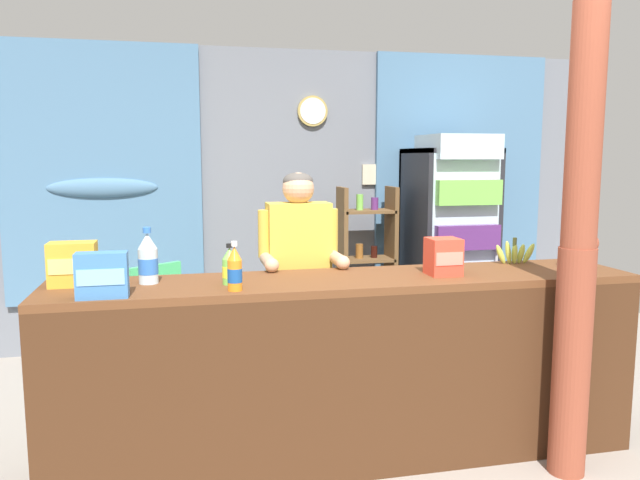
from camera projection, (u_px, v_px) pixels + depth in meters
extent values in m
plane|color=gray|center=(329.00, 408.00, 4.04)|extent=(7.53, 7.53, 0.00)
cube|color=slate|center=(286.00, 198.00, 5.44)|extent=(5.62, 0.12, 2.54)
cube|color=teal|center=(103.00, 175.00, 5.00)|extent=(1.58, 0.04, 2.11)
ellipsoid|color=teal|center=(103.00, 188.00, 4.99)|extent=(0.87, 0.10, 0.16)
cube|color=teal|center=(460.00, 173.00, 5.68)|extent=(1.62, 0.04, 2.11)
ellipsoid|color=teal|center=(460.00, 184.00, 5.67)|extent=(0.89, 0.10, 0.16)
cylinder|color=tan|center=(313.00, 111.00, 5.31)|extent=(0.26, 0.03, 0.26)
cylinder|color=white|center=(313.00, 111.00, 5.30)|extent=(0.22, 0.01, 0.22)
cube|color=beige|center=(375.00, 174.00, 5.51)|extent=(0.24, 0.02, 0.18)
cube|color=brown|center=(349.00, 281.00, 3.27)|extent=(3.11, 0.58, 0.04)
cube|color=#432715|center=(363.00, 390.00, 3.07)|extent=(3.11, 0.04, 0.96)
cube|color=#432715|center=(49.00, 395.00, 3.00)|extent=(0.08, 0.52, 0.96)
cube|color=#432715|center=(594.00, 352.00, 3.66)|extent=(0.08, 0.52, 0.96)
cylinder|color=brown|center=(571.00, 362.00, 3.13)|extent=(0.19, 0.19, 1.18)
cylinder|color=brown|center=(585.00, 127.00, 2.98)|extent=(0.17, 0.17, 1.18)
ellipsoid|color=brown|center=(593.00, 243.00, 3.07)|extent=(0.06, 0.05, 0.08)
cube|color=#232328|center=(433.00, 242.00, 5.65)|extent=(0.66, 0.04, 1.70)
cube|color=#232328|center=(414.00, 249.00, 5.28)|extent=(0.04, 0.68, 1.70)
cube|color=#232328|center=(480.00, 246.00, 5.41)|extent=(0.04, 0.68, 1.70)
cube|color=#232328|center=(450.00, 151.00, 5.23)|extent=(0.66, 0.68, 0.04)
cube|color=#232328|center=(445.00, 338.00, 5.45)|extent=(0.66, 0.68, 0.08)
cube|color=silver|center=(465.00, 247.00, 5.02)|extent=(0.60, 0.02, 1.54)
cylinder|color=#B7B7BC|center=(497.00, 253.00, 5.06)|extent=(0.02, 0.02, 0.40)
cube|color=silver|center=(446.00, 286.00, 5.39)|extent=(0.58, 0.60, 0.02)
cube|color=#56286B|center=(454.00, 276.00, 5.24)|extent=(0.54, 0.56, 0.20)
cube|color=silver|center=(448.00, 245.00, 5.34)|extent=(0.58, 0.60, 0.02)
cube|color=#56286B|center=(455.00, 234.00, 5.19)|extent=(0.54, 0.56, 0.20)
cube|color=silver|center=(449.00, 203.00, 5.29)|extent=(0.58, 0.60, 0.02)
cube|color=#75C64C|center=(456.00, 191.00, 5.14)|extent=(0.54, 0.56, 0.20)
cube|color=silver|center=(450.00, 160.00, 5.24)|extent=(0.58, 0.60, 0.02)
cube|color=silver|center=(457.00, 147.00, 5.10)|extent=(0.54, 0.56, 0.20)
cube|color=brown|center=(342.00, 268.00, 5.25)|extent=(0.04, 0.28, 1.38)
cube|color=brown|center=(391.00, 266.00, 5.35)|extent=(0.04, 0.28, 1.38)
cube|color=brown|center=(367.00, 211.00, 5.24)|extent=(0.44, 0.28, 0.02)
cylinder|color=#75C64C|center=(360.00, 202.00, 5.21)|extent=(0.06, 0.06, 0.13)
cylinder|color=#56286B|center=(375.00, 204.00, 5.24)|extent=(0.06, 0.06, 0.11)
cube|color=brown|center=(367.00, 259.00, 5.29)|extent=(0.44, 0.28, 0.02)
cylinder|color=brown|center=(359.00, 251.00, 5.27)|extent=(0.07, 0.07, 0.12)
cylinder|color=black|center=(374.00, 252.00, 5.30)|extent=(0.06, 0.06, 0.10)
cube|color=brown|center=(366.00, 306.00, 5.35)|extent=(0.44, 0.28, 0.02)
cylinder|color=black|center=(359.00, 296.00, 5.32)|extent=(0.05, 0.05, 0.16)
cylinder|color=silver|center=(374.00, 296.00, 5.35)|extent=(0.05, 0.05, 0.14)
cube|color=#4CC675|center=(173.00, 326.00, 4.36)|extent=(0.61, 0.61, 0.04)
cube|color=#4CC675|center=(156.00, 292.00, 4.46)|extent=(0.37, 0.27, 0.40)
cylinder|color=#4CC675|center=(166.00, 369.00, 4.12)|extent=(0.04, 0.04, 0.44)
cylinder|color=#4CC675|center=(212.00, 356.00, 4.40)|extent=(0.04, 0.04, 0.44)
cylinder|color=#4CC675|center=(136.00, 357.00, 4.37)|extent=(0.04, 0.04, 0.44)
cylinder|color=#4CC675|center=(181.00, 345.00, 4.65)|extent=(0.04, 0.04, 0.44)
cube|color=#4CC675|center=(147.00, 315.00, 4.20)|extent=(0.26, 0.35, 0.03)
cube|color=#4CC675|center=(196.00, 305.00, 4.49)|extent=(0.26, 0.35, 0.03)
cylinder|color=#28282D|center=(286.00, 358.00, 3.78)|extent=(0.11, 0.11, 0.81)
cylinder|color=#28282D|center=(312.00, 356.00, 3.81)|extent=(0.11, 0.11, 0.81)
cube|color=gold|center=(299.00, 248.00, 3.71)|extent=(0.37, 0.20, 0.55)
sphere|color=tan|center=(298.00, 188.00, 3.66)|extent=(0.19, 0.19, 0.19)
ellipsoid|color=#4C4742|center=(298.00, 181.00, 3.66)|extent=(0.18, 0.18, 0.10)
cylinder|color=gold|center=(265.00, 234.00, 3.65)|extent=(0.08, 0.08, 0.28)
cylinder|color=tan|center=(269.00, 261.00, 3.52)|extent=(0.07, 0.26, 0.07)
sphere|color=tan|center=(272.00, 265.00, 3.40)|extent=(0.08, 0.08, 0.08)
cylinder|color=gold|center=(331.00, 232.00, 3.74)|extent=(0.08, 0.08, 0.28)
cylinder|color=tan|center=(337.00, 259.00, 3.61)|extent=(0.07, 0.26, 0.07)
sphere|color=tan|center=(343.00, 263.00, 3.49)|extent=(0.08, 0.08, 0.08)
cylinder|color=silver|center=(148.00, 266.00, 3.10)|extent=(0.10, 0.10, 0.18)
cone|color=silver|center=(147.00, 241.00, 3.08)|extent=(0.10, 0.10, 0.08)
cylinder|color=blue|center=(147.00, 230.00, 3.08)|extent=(0.04, 0.04, 0.03)
cylinder|color=blue|center=(148.00, 266.00, 3.10)|extent=(0.10, 0.10, 0.08)
cylinder|color=#56286B|center=(574.00, 257.00, 3.48)|extent=(0.07, 0.07, 0.14)
cone|color=#56286B|center=(575.00, 240.00, 3.47)|extent=(0.07, 0.07, 0.06)
cylinder|color=silver|center=(575.00, 232.00, 3.46)|extent=(0.03, 0.03, 0.02)
cylinder|color=purple|center=(574.00, 257.00, 3.48)|extent=(0.07, 0.07, 0.06)
cylinder|color=#75C64C|center=(230.00, 272.00, 3.08)|extent=(0.07, 0.07, 0.13)
cone|color=#75C64C|center=(229.00, 253.00, 3.07)|extent=(0.07, 0.07, 0.06)
cylinder|color=black|center=(229.00, 246.00, 3.06)|extent=(0.03, 0.03, 0.02)
cylinder|color=yellow|center=(230.00, 272.00, 3.08)|extent=(0.08, 0.08, 0.06)
cylinder|color=orange|center=(235.00, 275.00, 2.93)|extent=(0.07, 0.07, 0.15)
cone|color=orange|center=(234.00, 253.00, 2.92)|extent=(0.07, 0.07, 0.07)
cylinder|color=white|center=(234.00, 244.00, 2.91)|extent=(0.03, 0.03, 0.02)
cylinder|color=#194C99|center=(235.00, 275.00, 2.93)|extent=(0.07, 0.07, 0.07)
cube|color=#E5422D|center=(443.00, 257.00, 3.33)|extent=(0.17, 0.16, 0.20)
cube|color=#FF826D|center=(450.00, 259.00, 3.25)|extent=(0.15, 0.00, 0.07)
cube|color=gold|center=(73.00, 264.00, 3.04)|extent=(0.23, 0.14, 0.22)
cube|color=#FFE26D|center=(70.00, 267.00, 2.97)|extent=(0.20, 0.00, 0.08)
cube|color=#3D75B7|center=(102.00, 275.00, 2.78)|extent=(0.23, 0.10, 0.21)
cube|color=#7CB5F7|center=(101.00, 277.00, 2.73)|extent=(0.20, 0.00, 0.07)
ellipsoid|color=#B7C647|center=(501.00, 254.00, 3.67)|extent=(0.08, 0.04, 0.13)
ellipsoid|color=#B7C647|center=(508.00, 253.00, 3.67)|extent=(0.06, 0.03, 0.15)
ellipsoid|color=#B7C647|center=(515.00, 254.00, 3.69)|extent=(0.04, 0.04, 0.13)
ellipsoid|color=#B7C647|center=(521.00, 254.00, 3.70)|extent=(0.06, 0.04, 0.13)
ellipsoid|color=#B7C647|center=(529.00, 253.00, 3.70)|extent=(0.09, 0.04, 0.14)
cylinder|color=olive|center=(515.00, 242.00, 3.68)|extent=(0.02, 0.02, 0.05)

